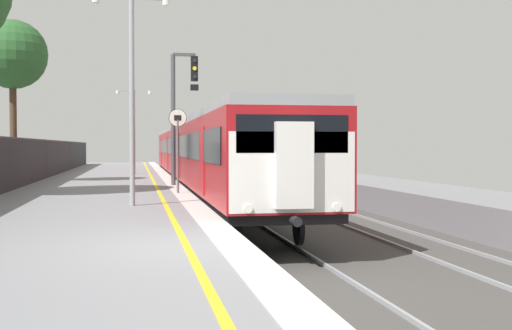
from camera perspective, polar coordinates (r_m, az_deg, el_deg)
The scene contains 7 objects.
ground at distance 11.15m, azimuth 9.70°, elevation -9.61°, with size 17.40×110.00×1.21m.
commuter_train_at_platform at distance 33.43m, azimuth -4.86°, elevation 1.12°, with size 2.83×40.42×3.81m.
signal_gantry at distance 26.49m, azimuth -6.63°, elevation 5.35°, with size 1.10×0.24×5.28m.
speed_limit_sign at distance 21.98m, azimuth -6.80°, elevation 2.20°, with size 0.59×0.08×2.80m.
platform_lamp_mid at distance 17.60m, azimuth -10.72°, elevation 7.19°, with size 2.00×0.20×5.54m.
platform_lamp_far at distance 38.22m, azimuth -10.54°, elevation 3.61°, with size 2.00×0.20×4.82m.
background_tree_left at distance 30.35m, azimuth -20.49°, elevation 8.79°, with size 2.95×2.95×6.97m.
Camera 1 is at (-1.12, -10.27, 1.56)m, focal length 46.12 mm.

